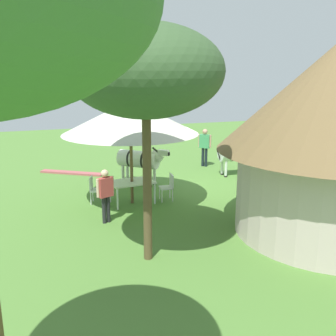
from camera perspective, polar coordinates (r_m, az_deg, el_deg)
The scene contains 12 objects.
ground_plane at distance 13.83m, azimuth 2.64°, elevation -3.61°, with size 36.00×36.00×0.00m, color #4D7A32.
thatched_hut at distance 10.57m, azimuth 23.65°, elevation 5.18°, with size 5.93×5.93×5.02m.
shade_umbrella at distance 12.12m, azimuth -5.64°, elevation 7.57°, with size 4.31×4.31×3.36m.
patio_dining_table at distance 12.55m, azimuth -5.41°, elevation -2.36°, with size 1.49×1.08×0.74m.
patio_chair_near_lawn at distance 12.75m, azimuth -10.92°, elevation -2.94°, with size 0.54×0.55×0.90m.
patio_chair_west_end at distance 12.80m, azimuth 0.07°, elevation -2.61°, with size 0.46×0.48×0.90m.
guest_beside_umbrella at distance 10.93m, azimuth -9.32°, elevation -3.42°, with size 0.53×0.35×1.57m.
standing_watcher at distance 17.49m, azimuth 5.50°, elevation 3.58°, with size 0.49×0.48×1.73m.
zebra_nearest_camera at distance 14.62m, azimuth -4.25°, elevation 1.25°, with size 1.78×1.69×1.50m.
zebra_by_umbrella at distance 16.21m, azimuth 10.58°, elevation 2.30°, with size 2.29×0.81×1.50m.
acacia_tree_behind_hut at distance 8.11m, azimuth -3.35°, elevation 14.12°, with size 3.27×3.27×5.19m.
brick_patio_kerb at distance 16.82m, azimuth -14.16°, elevation -0.70°, with size 2.80×0.36×0.08m, color #A65253.
Camera 1 is at (4.89, 12.25, 4.17)m, focal length 40.85 mm.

